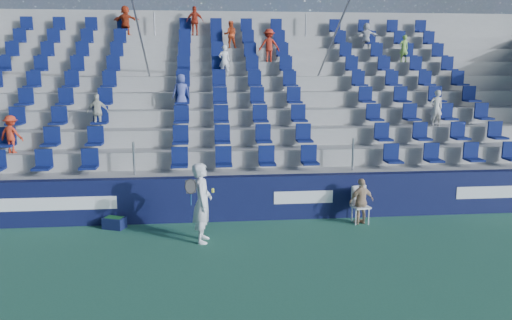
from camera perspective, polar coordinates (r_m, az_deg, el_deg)
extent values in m
plane|color=#2D694F|center=(10.64, 0.44, -11.95)|extent=(70.00, 70.00, 0.00)
cube|color=#10153D|center=(13.41, -1.00, -4.35)|extent=(24.00, 0.30, 1.20)
cube|color=white|center=(13.78, -22.21, -4.67)|extent=(3.20, 0.02, 0.34)
cube|color=white|center=(13.45, 5.45, -4.26)|extent=(1.60, 0.02, 0.34)
cube|color=white|center=(15.47, 25.90, -3.32)|extent=(2.40, 0.02, 0.34)
cube|color=#A09F9A|center=(13.96, -1.20, -3.73)|extent=(24.00, 0.85, 1.20)
cube|color=#A09F9A|center=(14.73, -1.47, -1.95)|extent=(24.00, 0.85, 1.70)
cube|color=#A09F9A|center=(15.50, -1.71, -0.35)|extent=(24.00, 0.85, 2.20)
cube|color=#A09F9A|center=(16.29, -1.92, 1.09)|extent=(24.00, 0.85, 2.70)
cube|color=#A09F9A|center=(17.09, -2.12, 2.40)|extent=(24.00, 0.85, 3.20)
cube|color=#A09F9A|center=(17.89, -2.30, 3.60)|extent=(24.00, 0.85, 3.70)
cube|color=#A09F9A|center=(18.71, -2.46, 4.69)|extent=(24.00, 0.85, 4.20)
cube|color=#A09F9A|center=(19.52, -2.61, 5.69)|extent=(24.00, 0.85, 4.70)
cube|color=#A09F9A|center=(20.35, -2.75, 6.61)|extent=(24.00, 0.85, 5.20)
cube|color=#A09F9A|center=(20.99, -2.86, 8.11)|extent=(24.00, 0.50, 6.20)
cube|color=#0D1850|center=(13.75, -1.21, 0.10)|extent=(16.05, 0.50, 0.70)
cube|color=#0D1850|center=(14.50, -1.49, 2.67)|extent=(16.05, 0.50, 0.70)
cube|color=#0D1850|center=(15.28, -1.74, 4.98)|extent=(16.05, 0.50, 0.70)
cube|color=#0D1850|center=(16.09, -1.96, 7.07)|extent=(16.05, 0.50, 0.70)
cube|color=#0D1850|center=(16.91, -2.17, 8.95)|extent=(16.05, 0.50, 0.70)
cube|color=#0D1850|center=(17.75, -2.35, 10.66)|extent=(16.05, 0.50, 0.70)
cube|color=#0D1850|center=(18.60, -2.53, 12.21)|extent=(16.05, 0.50, 0.70)
cube|color=#0D1850|center=(19.46, -2.68, 13.63)|extent=(16.05, 0.50, 0.70)
cube|color=#0D1850|center=(20.34, -2.83, 14.92)|extent=(16.05, 0.50, 0.70)
cylinder|color=gray|center=(16.98, -12.55, 11.41)|extent=(0.06, 7.68, 4.55)
cylinder|color=gray|center=(17.35, 7.96, 11.55)|extent=(0.06, 7.68, 4.55)
imported|color=beige|center=(15.51, -17.63, 5.25)|extent=(0.63, 0.26, 1.07)
imported|color=#424C91|center=(16.01, -8.56, 7.70)|extent=(0.64, 0.52, 1.13)
imported|color=#87C34E|center=(19.96, 16.53, 12.11)|extent=(0.38, 0.27, 0.99)
imported|color=#AE2B17|center=(20.28, -7.00, 15.48)|extent=(0.69, 0.36, 1.13)
imported|color=silver|center=(17.68, -3.64, 11.24)|extent=(0.43, 0.32, 1.07)
imported|color=#B02817|center=(18.67, 1.50, 12.95)|extent=(0.80, 0.50, 1.18)
imported|color=red|center=(15.36, -26.17, 2.66)|extent=(0.76, 0.57, 1.04)
imported|color=#C23F19|center=(19.42, -2.95, 14.11)|extent=(0.51, 0.40, 1.02)
imported|color=#BD3919|center=(20.50, -14.68, 15.15)|extent=(1.09, 0.60, 1.12)
imported|color=silver|center=(20.37, 12.48, 13.67)|extent=(0.96, 0.53, 0.98)
imported|color=beige|center=(16.82, 19.90, 5.62)|extent=(0.42, 0.28, 1.13)
imported|color=silver|center=(11.75, -6.16, -4.88)|extent=(0.50, 0.72, 1.89)
cylinder|color=navy|center=(11.47, -7.44, -4.47)|extent=(0.03, 0.03, 0.28)
torus|color=black|center=(11.39, -7.48, -3.02)|extent=(0.30, 0.17, 0.28)
plane|color=#262626|center=(11.39, -7.48, -3.02)|extent=(0.30, 0.16, 0.29)
sphere|color=yellow|center=(11.47, -4.95, -3.62)|extent=(0.07, 0.07, 0.07)
sphere|color=yellow|center=(11.52, -4.96, -3.40)|extent=(0.07, 0.07, 0.07)
cube|color=white|center=(13.44, 11.86, -5.24)|extent=(0.50, 0.50, 0.04)
cube|color=white|center=(13.56, 11.64, -3.95)|extent=(0.42, 0.12, 0.52)
cylinder|color=white|center=(13.30, 11.33, -6.44)|extent=(0.03, 0.03, 0.42)
cylinder|color=white|center=(13.40, 12.74, -6.36)|extent=(0.03, 0.03, 0.42)
cylinder|color=white|center=(13.61, 10.91, -6.02)|extent=(0.03, 0.03, 0.42)
cylinder|color=white|center=(13.71, 12.29, -5.95)|extent=(0.03, 0.03, 0.42)
imported|color=tan|center=(13.35, 11.95, -4.63)|extent=(0.76, 0.46, 1.21)
cube|color=#10173D|center=(13.33, -15.87, -6.92)|extent=(0.62, 0.52, 0.29)
cube|color=#1E662D|center=(13.31, -15.89, -6.64)|extent=(0.49, 0.39, 0.17)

